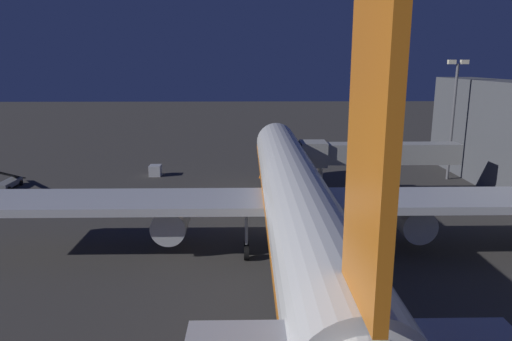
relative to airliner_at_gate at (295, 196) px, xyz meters
The scene contains 8 objects.
ground_plane 9.35m from the airliner_at_gate, 90.00° to the right, with size 320.00×320.00×0.00m, color #383533.
airliner_at_gate is the anchor object (origin of this frame).
jet_bridge 21.20m from the airliner_at_gate, 120.75° to the right, with size 19.94×3.40×7.31m.
apron_floodlight_mast 37.96m from the airliner_at_gate, 132.56° to the right, with size 2.90×0.50×17.23m.
belt_loader 44.09m from the airliner_at_gate, 32.85° to the right, with size 1.96×8.21×3.53m.
baggage_container_far_row 35.98m from the airliner_at_gate, 59.48° to the right, with size 1.72×1.83×1.65m, color #B7BABF.
traffic_cone_nose_port 29.51m from the airliner_at_gate, 94.35° to the right, with size 0.36×0.36×0.55m, color orange.
traffic_cone_nose_starboard 29.51m from the airliner_at_gate, 85.65° to the right, with size 0.36×0.36×0.55m, color orange.
Camera 1 is at (4.10, 46.04, 16.92)m, focal length 32.71 mm.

